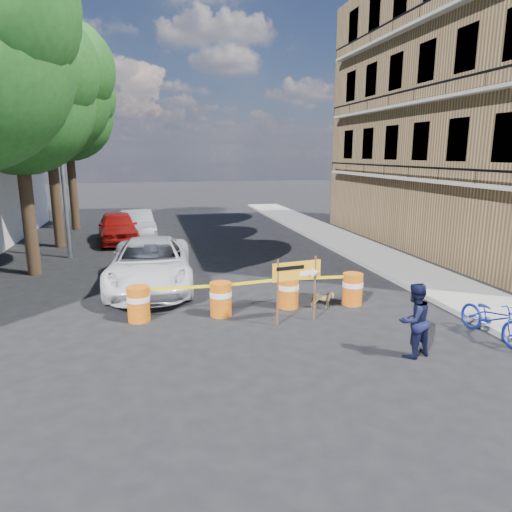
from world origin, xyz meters
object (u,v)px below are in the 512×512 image
sedan_red (118,227)px  barrel_far_left (138,303)px  barrel_mid_left (221,298)px  sedan_silver (137,224)px  pedestrian (414,320)px  detour_sign (302,275)px  barrel_far_right (353,288)px  barrel_mid_right (288,291)px  bicycle (495,299)px  dog (322,300)px  suv_white (150,264)px

sedan_red → barrel_far_left: bearing=-90.8°
barrel_far_left → barrel_mid_left: bearing=-2.5°
barrel_mid_left → sedan_silver: sedan_silver is taller
barrel_far_left → sedan_red: 11.17m
pedestrian → detour_sign: bearing=-72.2°
barrel_far_right → detour_sign: detour_sign is taller
detour_sign → sedan_red: detour_sign is taller
barrel_mid_left → barrel_mid_right: size_ratio=1.00×
sedan_red → sedan_silver: bearing=44.4°
bicycle → dog: (-3.06, 2.79, -0.68)m
suv_white → sedan_silver: size_ratio=1.30×
barrel_mid_right → barrel_far_right: size_ratio=1.00×
bicycle → sedan_red: size_ratio=0.43×
barrel_mid_left → sedan_silver: 12.49m
pedestrian → dog: size_ratio=2.53×
barrel_mid_right → pedestrian: pedestrian is taller
sedan_red → barrel_mid_left: bearing=-80.5°
barrel_far_left → detour_sign: detour_sign is taller
barrel_mid_right → dog: 0.95m
suv_white → dog: bearing=-32.7°
detour_sign → barrel_mid_right: bearing=81.2°
detour_sign → suv_white: detour_sign is taller
dog → sedan_silver: sedan_silver is taller
detour_sign → suv_white: size_ratio=0.31×
dog → suv_white: bearing=75.5°
sedan_red → suv_white: bearing=-86.3°
pedestrian → dog: bearing=-92.8°
sedan_red → pedestrian: bearing=-71.7°
bicycle → sedan_red: 16.78m
dog → bicycle: bearing=-111.2°
barrel_far_left → sedan_silver: size_ratio=0.21×
detour_sign → suv_white: 5.49m
sedan_silver → suv_white: bearing=-93.2°
barrel_far_right → suv_white: (-5.51, 3.06, 0.29)m
barrel_far_left → bicycle: (7.93, -3.01, 0.47)m
barrel_mid_left → detour_sign: 2.26m
barrel_far_left → sedan_red: size_ratio=0.21×
barrel_mid_right → pedestrian: (1.61, -3.58, 0.33)m
dog → sedan_silver: 13.43m
barrel_far_right → pedestrian: bearing=-93.6°
suv_white → sedan_red: (-1.46, 8.09, -0.02)m
suv_white → bicycle: bearing=-35.6°
suv_white → barrel_mid_right: bearing=-35.2°
pedestrian → dog: pedestrian is taller
bicycle → sedan_silver: size_ratio=0.45×
barrel_far_right → sedan_silver: sedan_silver is taller
sedan_red → bicycle: bearing=-63.9°
barrel_far_right → dog: (-0.97, -0.18, -0.20)m
dog → barrel_far_left: bearing=108.4°
dog → suv_white: 5.60m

